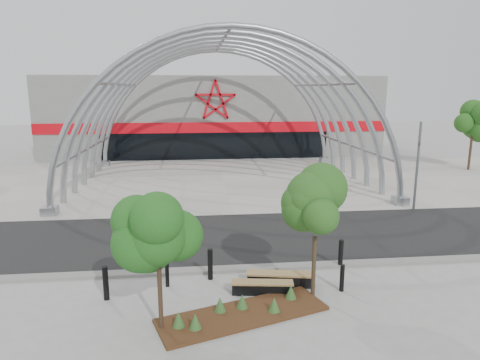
{
  "coord_description": "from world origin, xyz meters",
  "views": [
    {
      "loc": [
        -2.08,
        -15.37,
        6.78
      ],
      "look_at": [
        0.0,
        4.0,
        2.6
      ],
      "focal_mm": 32.0,
      "sensor_mm": 36.0,
      "label": 1
    }
  ],
  "objects_px": {
    "signal_pole": "(417,165)",
    "bench_0": "(262,288)",
    "bench_1": "(279,279)",
    "street_tree_1": "(316,212)",
    "bollard_2": "(210,264)",
    "street_tree_0": "(158,233)"
  },
  "relations": [
    {
      "from": "street_tree_0",
      "to": "bollard_2",
      "type": "bearing_deg",
      "value": 64.6
    },
    {
      "from": "signal_pole",
      "to": "bench_0",
      "type": "bearing_deg",
      "value": -138.22
    },
    {
      "from": "bench_1",
      "to": "bollard_2",
      "type": "xyz_separation_m",
      "value": [
        -2.37,
        0.76,
        0.34
      ]
    },
    {
      "from": "street_tree_0",
      "to": "signal_pole",
      "type": "bearing_deg",
      "value": 39.35
    },
    {
      "from": "bench_1",
      "to": "bollard_2",
      "type": "bearing_deg",
      "value": 162.19
    },
    {
      "from": "street_tree_1",
      "to": "bench_0",
      "type": "height_order",
      "value": "street_tree_1"
    },
    {
      "from": "street_tree_1",
      "to": "bench_0",
      "type": "bearing_deg",
      "value": 167.78
    },
    {
      "from": "signal_pole",
      "to": "bollard_2",
      "type": "height_order",
      "value": "signal_pole"
    },
    {
      "from": "signal_pole",
      "to": "bench_1",
      "type": "bearing_deg",
      "value": -138.04
    },
    {
      "from": "bench_0",
      "to": "bench_1",
      "type": "distance_m",
      "value": 0.87
    },
    {
      "from": "street_tree_0",
      "to": "street_tree_1",
      "type": "distance_m",
      "value": 5.1
    },
    {
      "from": "signal_pole",
      "to": "street_tree_1",
      "type": "distance_m",
      "value": 12.68
    },
    {
      "from": "street_tree_1",
      "to": "bollard_2",
      "type": "bearing_deg",
      "value": 153.47
    },
    {
      "from": "bench_0",
      "to": "bench_1",
      "type": "relative_size",
      "value": 0.91
    },
    {
      "from": "signal_pole",
      "to": "street_tree_1",
      "type": "xyz_separation_m",
      "value": [
        -8.49,
        -9.42,
        0.3
      ]
    },
    {
      "from": "signal_pole",
      "to": "bench_1",
      "type": "xyz_separation_m",
      "value": [
        -9.46,
        -8.51,
        -2.39
      ]
    },
    {
      "from": "street_tree_0",
      "to": "bench_0",
      "type": "distance_m",
      "value": 4.62
    },
    {
      "from": "bench_1",
      "to": "bollard_2",
      "type": "height_order",
      "value": "bollard_2"
    },
    {
      "from": "street_tree_0",
      "to": "bench_1",
      "type": "relative_size",
      "value": 1.75
    },
    {
      "from": "street_tree_1",
      "to": "bench_0",
      "type": "relative_size",
      "value": 1.92
    },
    {
      "from": "street_tree_0",
      "to": "bench_1",
      "type": "distance_m",
      "value": 5.33
    },
    {
      "from": "street_tree_1",
      "to": "bench_0",
      "type": "xyz_separation_m",
      "value": [
        -1.65,
        0.36,
        -2.71
      ]
    }
  ]
}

